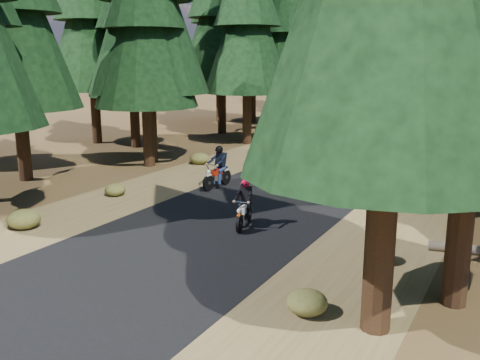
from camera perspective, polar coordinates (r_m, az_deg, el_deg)
name	(u,v)px	position (r m, az deg, el deg)	size (l,w,h in m)	color
ground	(215,227)	(15.61, -2.66, -5.03)	(120.00, 120.00, 0.00)	#432D18
road	(285,190)	(19.88, 4.86, -1.08)	(6.00, 100.00, 0.01)	black
shoulder_l	(183,177)	(22.09, -6.10, 0.32)	(3.20, 100.00, 0.01)	brown
shoulder_r	(413,206)	(18.57, 17.95, -2.70)	(3.20, 100.00, 0.01)	brown
pine_forest	(398,4)	(34.71, 16.49, 17.58)	(34.59, 55.08, 16.32)	black
log_near	(479,178)	(22.99, 24.11, 0.15)	(0.32, 0.32, 5.24)	#4C4233
understory_shrubs	(298,176)	(21.10, 6.19, 0.44)	(14.89, 29.92, 0.64)	#474C1E
rider_lead	(244,212)	(15.42, 0.44, -3.40)	(0.83, 1.65, 1.41)	white
rider_follow	(217,174)	(20.05, -2.45, 0.63)	(0.64, 1.80, 1.58)	maroon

